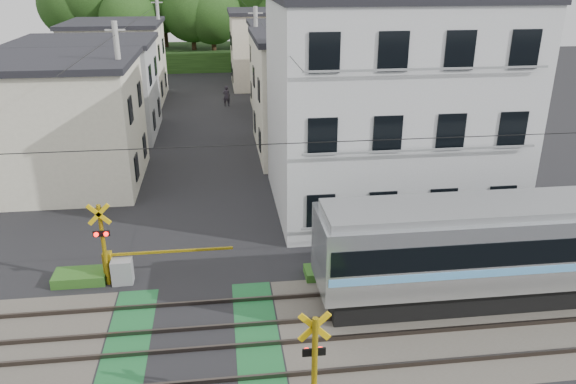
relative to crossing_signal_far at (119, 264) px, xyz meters
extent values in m
plane|color=black|center=(2.59, -3.65, -0.71)|extent=(120.00, 120.00, 0.00)
cube|color=#47423A|center=(2.59, -3.65, -0.71)|extent=(120.00, 6.00, 0.00)
cube|color=black|center=(2.59, -3.65, -0.71)|extent=(5.20, 120.00, 0.00)
cube|color=#145126|center=(0.69, -3.65, -0.70)|extent=(1.30, 6.00, 0.00)
cube|color=#145126|center=(4.49, -3.65, -0.70)|extent=(1.30, 6.00, 0.00)
cube|color=#3F3833|center=(2.59, -5.55, -0.64)|extent=(120.00, 0.08, 0.14)
cube|color=#3F3833|center=(2.59, -4.15, -0.64)|extent=(120.00, 0.08, 0.14)
cube|color=#3F3833|center=(2.59, -3.15, -0.64)|extent=(120.00, 0.08, 0.14)
cube|color=#3F3833|center=(2.59, -1.75, -0.64)|extent=(120.00, 0.08, 0.14)
cube|color=black|center=(14.76, -2.45, -0.30)|extent=(15.81, 2.18, 0.82)
cube|color=black|center=(8.99, -2.45, -0.44)|extent=(2.20, 2.01, 0.55)
cube|color=silver|center=(14.76, -2.45, 1.30)|extent=(16.47, 2.56, 2.38)
cube|color=black|center=(14.76, -2.45, 1.59)|extent=(16.21, 2.60, 0.81)
cube|color=#5AA7E4|center=(14.76, -2.45, 0.97)|extent=(16.30, 2.59, 0.26)
cube|color=slate|center=(14.76, -2.45, 2.60)|extent=(16.14, 2.10, 0.22)
cube|color=black|center=(6.57, -2.45, 1.66)|extent=(0.10, 2.20, 1.43)
cylinder|color=yellow|center=(5.59, -7.25, 0.79)|extent=(0.14, 0.14, 3.00)
cube|color=yellow|center=(5.59, -7.15, 1.99)|extent=(0.77, 0.05, 0.77)
cube|color=yellow|center=(5.59, -7.15, 1.99)|extent=(0.77, 0.05, 0.77)
cube|color=black|center=(5.59, -7.15, 1.29)|extent=(0.55, 0.05, 0.20)
sphere|color=#FF0C07|center=(5.43, -7.09, 1.29)|extent=(0.16, 0.16, 0.16)
sphere|color=#FF0C07|center=(5.75, -7.09, 1.29)|extent=(0.16, 0.16, 0.16)
cylinder|color=yellow|center=(-0.41, -0.05, 0.79)|extent=(0.14, 0.14, 3.00)
cube|color=yellow|center=(-0.41, -0.15, 1.99)|extent=(0.77, 0.05, 0.77)
cube|color=yellow|center=(-0.41, -0.15, 1.99)|extent=(0.77, 0.05, 0.77)
cube|color=black|center=(-0.41, -0.15, 1.29)|extent=(0.55, 0.05, 0.20)
sphere|color=#FF0C07|center=(-0.57, -0.21, 1.29)|extent=(0.16, 0.16, 0.16)
sphere|color=#FF0C07|center=(-0.25, -0.21, 1.29)|extent=(0.16, 0.16, 0.16)
cube|color=gray|center=(0.09, -0.05, -0.26)|extent=(0.70, 0.50, 0.90)
cube|color=yellow|center=(-0.41, 0.20, -0.16)|extent=(0.30, 0.30, 1.10)
cube|color=yellow|center=(1.84, 0.20, 0.29)|extent=(4.20, 0.08, 0.08)
cube|color=silver|center=(11.09, 5.85, 3.79)|extent=(10.00, 8.00, 9.00)
cube|color=black|center=(7.39, 1.82, 0.79)|extent=(1.10, 0.06, 1.40)
cube|color=black|center=(9.84, 1.82, 0.79)|extent=(1.10, 0.06, 1.40)
cube|color=black|center=(12.29, 1.82, 0.79)|extent=(1.10, 0.06, 1.40)
cube|color=black|center=(14.74, 1.82, 0.79)|extent=(1.10, 0.06, 1.40)
cube|color=gray|center=(11.09, 1.60, 0.19)|extent=(9.00, 0.06, 0.08)
cube|color=black|center=(7.39, 1.82, 3.79)|extent=(1.10, 0.06, 1.40)
cube|color=black|center=(9.84, 1.82, 3.79)|extent=(1.10, 0.06, 1.40)
cube|color=black|center=(12.29, 1.82, 3.79)|extent=(1.10, 0.06, 1.40)
cube|color=black|center=(14.74, 1.82, 3.79)|extent=(1.10, 0.06, 1.40)
cube|color=gray|center=(11.09, 1.60, 3.19)|extent=(9.00, 0.06, 0.08)
cube|color=black|center=(7.39, 1.82, 6.79)|extent=(1.10, 0.06, 1.40)
cube|color=black|center=(9.84, 1.82, 6.79)|extent=(1.10, 0.06, 1.40)
cube|color=black|center=(12.29, 1.82, 6.79)|extent=(1.10, 0.06, 1.40)
cube|color=black|center=(14.74, 1.82, 6.79)|extent=(1.10, 0.06, 1.40)
cube|color=gray|center=(11.09, 1.60, 6.19)|extent=(9.00, 0.06, 0.08)
cube|color=beige|center=(-3.91, 10.35, 2.29)|extent=(7.00, 7.00, 6.00)
cube|color=black|center=(-3.91, 10.35, 5.44)|extent=(7.35, 7.35, 0.30)
cube|color=black|center=(-0.38, 8.60, 0.59)|extent=(0.06, 1.00, 1.20)
cube|color=black|center=(-0.38, 12.10, 0.59)|extent=(0.06, 1.00, 1.20)
cube|color=black|center=(-0.38, 8.60, 3.39)|extent=(0.06, 1.00, 1.20)
cube|color=black|center=(-0.38, 12.10, 3.39)|extent=(0.06, 1.00, 1.20)
cube|color=beige|center=(9.39, 14.35, 2.54)|extent=(7.00, 8.00, 6.50)
cube|color=black|center=(9.39, 14.35, 5.94)|extent=(7.35, 8.40, 0.30)
cube|color=black|center=(5.86, 12.35, 0.59)|extent=(0.06, 1.00, 1.20)
cube|color=black|center=(5.86, 16.35, 0.59)|extent=(0.06, 1.00, 1.20)
cube|color=black|center=(5.86, 12.35, 3.39)|extent=(0.06, 1.00, 1.20)
cube|color=black|center=(5.86, 16.35, 3.39)|extent=(0.06, 1.00, 1.20)
cube|color=#A0A2A5|center=(-4.41, 19.35, 2.19)|extent=(8.00, 7.00, 5.80)
cube|color=black|center=(-4.41, 19.35, 5.24)|extent=(8.40, 7.35, 0.30)
cube|color=black|center=(-0.38, 17.60, 0.59)|extent=(0.06, 1.00, 1.20)
cube|color=black|center=(-0.38, 21.10, 0.59)|extent=(0.06, 1.00, 1.20)
cube|color=black|center=(-0.38, 17.60, 3.39)|extent=(0.06, 1.00, 1.20)
cube|color=black|center=(-0.38, 21.10, 3.39)|extent=(0.06, 1.00, 1.20)
cube|color=beige|center=(9.79, 24.35, 2.39)|extent=(7.00, 7.00, 6.20)
cube|color=black|center=(9.79, 24.35, 5.64)|extent=(7.35, 7.35, 0.30)
cube|color=black|center=(6.26, 22.60, 0.59)|extent=(0.06, 1.00, 1.20)
cube|color=black|center=(6.26, 26.10, 0.59)|extent=(0.06, 1.00, 1.20)
cube|color=black|center=(6.26, 22.60, 3.39)|extent=(0.06, 1.00, 1.20)
cube|color=black|center=(6.26, 26.10, 3.39)|extent=(0.06, 1.00, 1.20)
cube|color=beige|center=(-4.21, 29.35, 2.29)|extent=(7.00, 8.00, 6.00)
cube|color=black|center=(-4.21, 29.35, 5.44)|extent=(7.35, 8.40, 0.30)
cube|color=black|center=(-0.68, 27.35, 0.59)|extent=(0.06, 1.00, 1.20)
cube|color=black|center=(-0.68, 31.35, 0.59)|extent=(0.06, 1.00, 1.20)
cube|color=black|center=(-0.68, 27.35, 3.39)|extent=(0.06, 1.00, 1.20)
cube|color=black|center=(-0.68, 31.35, 3.39)|extent=(0.06, 1.00, 1.20)
cube|color=beige|center=(9.09, 34.35, 2.49)|extent=(8.00, 7.00, 6.40)
cube|color=black|center=(9.09, 34.35, 5.84)|extent=(8.40, 7.35, 0.30)
cube|color=black|center=(5.06, 32.60, 0.59)|extent=(0.06, 1.00, 1.20)
cube|color=black|center=(5.06, 36.10, 0.59)|extent=(0.06, 1.00, 1.20)
cube|color=black|center=(5.06, 32.60, 3.39)|extent=(0.06, 1.00, 1.20)
cube|color=black|center=(5.06, 36.10, 3.39)|extent=(0.06, 1.00, 1.20)
cube|color=#224416|center=(2.59, 46.35, 0.29)|extent=(40.00, 10.00, 2.00)
cylinder|color=#332114|center=(-10.91, 46.20, 1.83)|extent=(0.50, 0.50, 5.08)
sphere|color=#224416|center=(-10.91, 46.20, 5.90)|extent=(7.12, 7.12, 7.12)
cylinder|color=#332114|center=(-9.05, 46.27, 2.16)|extent=(0.50, 0.50, 5.75)
cylinder|color=#332114|center=(-5.01, 43.25, 1.35)|extent=(0.50, 0.50, 4.13)
sphere|color=#224416|center=(-5.01, 43.25, 4.65)|extent=(5.78, 5.78, 5.78)
cylinder|color=#332114|center=(-1.72, 47.14, 2.18)|extent=(0.50, 0.50, 5.78)
cylinder|color=#332114|center=(1.40, 44.27, 1.61)|extent=(0.50, 0.50, 4.63)
sphere|color=#224416|center=(1.40, 44.27, 5.31)|extent=(6.49, 6.49, 6.49)
cylinder|color=#332114|center=(3.50, 43.66, 1.46)|extent=(0.50, 0.50, 4.35)
sphere|color=#224416|center=(3.50, 43.66, 4.94)|extent=(6.09, 6.09, 6.09)
cylinder|color=#332114|center=(7.52, 47.04, 2.27)|extent=(0.50, 0.50, 5.97)
cylinder|color=#332114|center=(10.41, 45.08, 1.42)|extent=(0.50, 0.50, 4.27)
sphere|color=#224416|center=(10.41, 45.08, 4.84)|extent=(5.98, 5.98, 5.98)
cylinder|color=#332114|center=(12.79, 43.87, 2.13)|extent=(0.50, 0.50, 5.69)
cylinder|color=#332114|center=(16.62, 47.24, 1.78)|extent=(0.50, 0.50, 4.98)
sphere|color=#224416|center=(16.62, 47.24, 5.77)|extent=(6.97, 6.97, 6.97)
cube|color=black|center=(8.59, -2.45, 4.89)|extent=(60.00, 0.02, 0.02)
cylinder|color=#A5A5A0|center=(-0.81, 9.35, 3.29)|extent=(0.26, 0.26, 8.00)
cube|color=#A5A5A0|center=(-0.81, 9.35, 6.89)|extent=(0.90, 0.08, 0.08)
cylinder|color=#A5A5A0|center=(6.19, 18.35, 3.29)|extent=(0.26, 0.26, 8.00)
cube|color=#A5A5A0|center=(6.19, 18.35, 6.89)|extent=(0.90, 0.08, 0.08)
cylinder|color=#A5A5A0|center=(-0.81, 30.35, 3.29)|extent=(0.26, 0.26, 8.00)
cube|color=#A5A5A0|center=(-0.81, 30.35, 6.89)|extent=(0.90, 0.08, 0.08)
cube|color=black|center=(-0.81, 19.85, 6.69)|extent=(0.02, 42.00, 0.02)
cube|color=black|center=(6.19, 19.85, 6.69)|extent=(0.02, 42.00, 0.02)
imported|color=#302A35|center=(4.33, 26.31, 0.10)|extent=(0.65, 0.48, 1.62)
cube|color=#2D5E1E|center=(-1.41, 0.25, -0.53)|extent=(1.80, 1.00, 0.36)
cube|color=#2D5E1E|center=(7.19, -0.45, -0.56)|extent=(1.50, 0.90, 0.30)
camera|label=1|loc=(3.66, -17.62, 9.56)|focal=35.00mm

